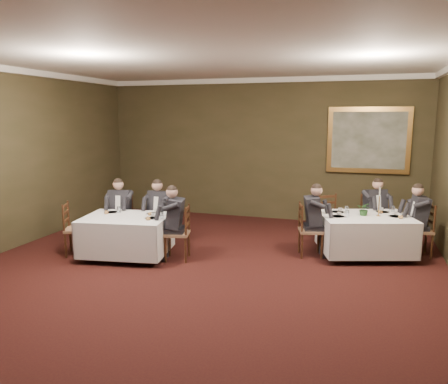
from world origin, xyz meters
The scene contains 25 objects.
ground centered at (0.00, 0.00, 0.00)m, with size 10.00×10.00×0.00m, color black.
ceiling centered at (0.00, 0.00, 3.50)m, with size 8.00×10.00×0.10m, color silver.
back_wall centered at (0.00, 5.00, 1.75)m, with size 8.00×0.10×3.50m, color #342F1A.
crown_molding centered at (0.00, 0.00, 3.44)m, with size 8.00×10.00×0.12m.
table_main centered at (2.60, 2.50, 0.45)m, with size 1.91×1.66×0.67m.
table_second centered at (-1.59, 1.11, 0.45)m, with size 1.71×1.41×0.67m.
chair_main_backleft centered at (1.94, 3.16, 0.28)m, with size 0.60×0.59×1.00m.
chair_main_backright centered at (2.76, 3.42, 0.28)m, with size 0.59×0.58×1.00m.
diner_main_backright centered at (2.77, 3.41, 0.51)m, with size 0.58×0.61×1.35m.
chair_main_endleft centered at (1.63, 2.20, 0.28)m, with size 0.52×0.54×1.00m.
diner_main_endleft centered at (1.64, 2.20, 0.51)m, with size 0.57×0.51×1.35m.
chair_main_endright centered at (3.57, 2.81, 0.28)m, with size 0.48×0.50×1.00m.
diner_main_endright centered at (3.56, 2.81, 0.51)m, with size 0.54×0.47×1.35m.
chair_sec_backleft centered at (-2.12, 1.83, 0.28)m, with size 0.52×0.51×1.00m.
diner_sec_backleft centered at (-2.12, 1.81, 0.51)m, with size 0.49×0.56×1.35m.
chair_sec_backright centered at (-1.30, 1.96, 0.28)m, with size 0.47×0.46×1.00m.
diner_sec_backright centered at (-1.31, 1.94, 0.51)m, with size 0.44×0.51×1.35m.
chair_sec_endright centered at (-0.63, 1.27, 0.28)m, with size 0.51×0.52×1.00m.
diner_sec_endright centered at (-0.64, 1.26, 0.51)m, with size 0.56×0.50×1.35m.
chair_sec_endleft centered at (-2.55, 0.95, 0.28)m, with size 0.56×0.57×1.00m.
centerpiece centered at (2.57, 2.52, 0.90)m, with size 0.24×0.21×0.26m, color #2D5926.
candlestick centered at (2.82, 2.56, 0.97)m, with size 0.08×0.08×0.55m.
place_setting_table_main centered at (2.14, 2.72, 0.80)m, with size 0.33×0.31×0.14m.
place_setting_table_second centered at (-1.99, 1.39, 0.80)m, with size 0.33×0.31×0.14m.
painting centered at (2.60, 4.94, 2.03)m, with size 1.85×0.09×1.52m.
Camera 1 is at (2.47, -5.76, 2.57)m, focal length 35.00 mm.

